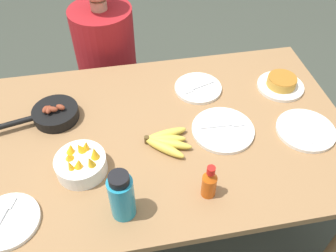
{
  "coord_description": "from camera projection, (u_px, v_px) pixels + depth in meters",
  "views": [
    {
      "loc": [
        -0.19,
        -1.01,
        1.82
      ],
      "look_at": [
        0.0,
        0.0,
        0.75
      ],
      "focal_mm": 38.0,
      "sensor_mm": 36.0,
      "label": 1
    }
  ],
  "objects": [
    {
      "name": "skillet",
      "position": [
        54.0,
        114.0,
        1.53
      ],
      "size": [
        0.35,
        0.2,
        0.08
      ],
      "rotation": [
        0.0,
        0.0,
        3.36
      ],
      "color": "black",
      "rests_on": "dining_table"
    },
    {
      "name": "frittata_plate_center",
      "position": [
        281.0,
        84.0,
        1.68
      ],
      "size": [
        0.22,
        0.22,
        0.06
      ],
      "color": "silver",
      "rests_on": "dining_table"
    },
    {
      "name": "water_bottle",
      "position": [
        122.0,
        196.0,
        1.17
      ],
      "size": [
        0.09,
        0.09,
        0.21
      ],
      "color": "teal",
      "rests_on": "dining_table"
    },
    {
      "name": "fruit_bowl_mango",
      "position": [
        81.0,
        163.0,
        1.33
      ],
      "size": [
        0.19,
        0.19,
        0.12
      ],
      "color": "silver",
      "rests_on": "dining_table"
    },
    {
      "name": "empty_plate_near_front",
      "position": [
        198.0,
        88.0,
        1.68
      ],
      "size": [
        0.22,
        0.22,
        0.02
      ],
      "color": "silver",
      "rests_on": "dining_table"
    },
    {
      "name": "empty_plate_mid_edge",
      "position": [
        306.0,
        130.0,
        1.5
      ],
      "size": [
        0.25,
        0.25,
        0.02
      ],
      "color": "silver",
      "rests_on": "dining_table"
    },
    {
      "name": "empty_plate_far_left",
      "position": [
        8.0,
        221.0,
        1.2
      ],
      "size": [
        0.22,
        0.22,
        0.02
      ],
      "color": "silver",
      "rests_on": "dining_table"
    },
    {
      "name": "banana_bunch",
      "position": [
        166.0,
        141.0,
        1.44
      ],
      "size": [
        0.2,
        0.18,
        0.04
      ],
      "color": "gold",
      "rests_on": "dining_table"
    },
    {
      "name": "person_figure",
      "position": [
        109.0,
        76.0,
        2.17
      ],
      "size": [
        0.38,
        0.38,
        1.15
      ],
      "color": "black",
      "rests_on": "ground_plane"
    },
    {
      "name": "empty_plate_far_right",
      "position": [
        223.0,
        130.0,
        1.5
      ],
      "size": [
        0.26,
        0.26,
        0.02
      ],
      "color": "silver",
      "rests_on": "dining_table"
    },
    {
      "name": "dining_table",
      "position": [
        168.0,
        145.0,
        1.57
      ],
      "size": [
        1.54,
        0.99,
        0.72
      ],
      "color": "olive",
      "rests_on": "ground_plane"
    },
    {
      "name": "hot_sauce_bottle",
      "position": [
        209.0,
        183.0,
        1.24
      ],
      "size": [
        0.05,
        0.05,
        0.15
      ],
      "color": "#C64C0F",
      "rests_on": "dining_table"
    },
    {
      "name": "ground_plane",
      "position": [
        168.0,
        217.0,
        2.02
      ],
      "size": [
        14.0,
        14.0,
        0.0
      ],
      "primitive_type": "plane",
      "color": "#383D33"
    }
  ]
}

